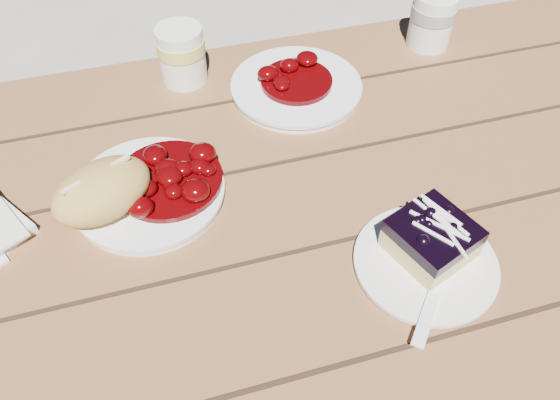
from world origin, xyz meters
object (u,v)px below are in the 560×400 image
object	(u,v)px
second_plate	(296,88)
picnic_table	(293,268)
bread_roll	(102,191)
main_plate	(149,193)
dessert_plate	(425,264)
second_cup	(182,55)
coffee_cup	(432,20)
blueberry_cake	(432,238)

from	to	relation	value
second_plate	picnic_table	bearing A→B (deg)	-107.41
picnic_table	bread_roll	world-z (taller)	bread_roll
main_plate	dessert_plate	distance (m)	0.38
main_plate	second_cup	world-z (taller)	second_cup
bread_roll	coffee_cup	xyz separation A→B (m)	(0.60, 0.26, -0.00)
dessert_plate	second_cup	size ratio (longest dim) A/B	1.81
bread_roll	second_cup	world-z (taller)	second_cup
main_plate	coffee_cup	distance (m)	0.59
picnic_table	main_plate	world-z (taller)	main_plate
bread_roll	dessert_plate	xyz separation A→B (m)	(0.37, -0.19, -0.05)
main_plate	dessert_plate	size ratio (longest dim) A/B	1.18
bread_roll	second_cup	xyz separation A→B (m)	(0.15, 0.28, -0.00)
picnic_table	second_cup	bearing A→B (deg)	107.03
picnic_table	blueberry_cake	world-z (taller)	blueberry_cake
picnic_table	second_cup	world-z (taller)	second_cup
picnic_table	blueberry_cake	xyz separation A→B (m)	(0.14, -0.13, 0.20)
blueberry_cake	second_cup	distance (m)	0.51
main_plate	second_plate	world-z (taller)	same
bread_roll	coffee_cup	size ratio (longest dim) A/B	1.40
bread_roll	second_cup	bearing A→B (deg)	61.89
second_cup	coffee_cup	bearing A→B (deg)	-2.17
bread_roll	second_cup	size ratio (longest dim) A/B	1.40
second_cup	blueberry_cake	bearing A→B (deg)	-62.65
coffee_cup	main_plate	bearing A→B (deg)	-156.08
picnic_table	second_plate	bearing A→B (deg)	72.59
second_plate	second_cup	size ratio (longest dim) A/B	2.21
bread_roll	blueberry_cake	bearing A→B (deg)	-24.80
second_plate	second_cup	world-z (taller)	second_cup
blueberry_cake	second_plate	distance (m)	0.37
blueberry_cake	coffee_cup	xyz separation A→B (m)	(0.21, 0.44, 0.01)
picnic_table	bread_roll	xyz separation A→B (m)	(-0.25, 0.05, 0.21)
picnic_table	dessert_plate	world-z (taller)	dessert_plate
picnic_table	main_plate	distance (m)	0.26
main_plate	coffee_cup	xyz separation A→B (m)	(0.54, 0.24, 0.04)
picnic_table	coffee_cup	size ratio (longest dim) A/B	20.83
picnic_table	dessert_plate	xyz separation A→B (m)	(0.13, -0.15, 0.17)
picnic_table	second_cup	distance (m)	0.40
picnic_table	second_plate	size ratio (longest dim) A/B	9.41
picnic_table	main_plate	bearing A→B (deg)	160.95
bread_roll	second_plate	xyz separation A→B (m)	(0.32, 0.19, -0.04)
picnic_table	blueberry_cake	size ratio (longest dim) A/B	17.30
picnic_table	second_cup	size ratio (longest dim) A/B	20.83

